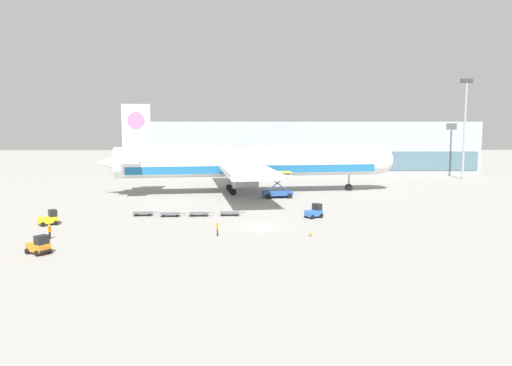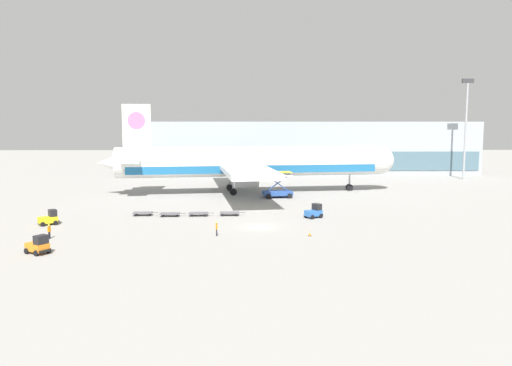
% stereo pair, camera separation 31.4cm
% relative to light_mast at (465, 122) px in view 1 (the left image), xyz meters
% --- Properties ---
extents(ground_plane, '(400.00, 400.00, 0.00)m').
position_rel_light_mast_xyz_m(ground_plane, '(-51.06, -56.89, -13.92)').
color(ground_plane, gray).
extents(terminal_building, '(90.00, 18.20, 14.00)m').
position_rel_light_mast_xyz_m(terminal_building, '(-36.67, 17.33, -6.94)').
color(terminal_building, '#9EA8B2').
rests_on(terminal_building, ground_plane).
extents(light_mast, '(2.80, 0.50, 24.15)m').
position_rel_light_mast_xyz_m(light_mast, '(0.00, 0.00, 0.00)').
color(light_mast, '#9EA0A5').
rests_on(light_mast, ground_plane).
extents(airplane_main, '(57.88, 48.65, 17.00)m').
position_rel_light_mast_xyz_m(airplane_main, '(-52.47, -23.73, -8.09)').
color(airplane_main, white).
rests_on(airplane_main, ground_plane).
extents(scissor_lift_loader, '(5.57, 3.99, 4.68)m').
position_rel_light_mast_xyz_m(scissor_lift_loader, '(-47.16, -30.44, -12.09)').
color(scissor_lift_loader, '#284C99').
rests_on(scissor_lift_loader, ground_plane).
extents(baggage_tug_foreground, '(2.82, 2.58, 2.00)m').
position_rel_light_mast_xyz_m(baggage_tug_foreground, '(-73.95, -70.13, -13.05)').
color(baggage_tug_foreground, orange).
rests_on(baggage_tug_foreground, ground_plane).
extents(baggage_tug_mid, '(2.81, 2.61, 2.00)m').
position_rel_light_mast_xyz_m(baggage_tug_mid, '(-78.82, -55.11, -13.05)').
color(baggage_tug_mid, yellow).
rests_on(baggage_tug_mid, ground_plane).
extents(baggage_tug_far, '(2.81, 2.59, 2.00)m').
position_rel_light_mast_xyz_m(baggage_tug_far, '(-43.05, -50.52, -13.05)').
color(baggage_tug_far, '#2D66B7').
rests_on(baggage_tug_far, ground_plane).
extents(baggage_dolly_lead, '(3.72, 1.58, 0.48)m').
position_rel_light_mast_xyz_m(baggage_dolly_lead, '(-67.87, -48.47, -13.54)').
color(baggage_dolly_lead, '#56565B').
rests_on(baggage_dolly_lead, ground_plane).
extents(baggage_dolly_second, '(3.72, 1.58, 0.48)m').
position_rel_light_mast_xyz_m(baggage_dolly_second, '(-63.80, -49.20, -13.54)').
color(baggage_dolly_second, '#56565B').
rests_on(baggage_dolly_second, ground_plane).
extents(baggage_dolly_third, '(3.72, 1.58, 0.48)m').
position_rel_light_mast_xyz_m(baggage_dolly_third, '(-59.69, -48.89, -13.54)').
color(baggage_dolly_third, '#56565B').
rests_on(baggage_dolly_third, ground_plane).
extents(baggage_dolly_trail, '(3.72, 1.58, 0.48)m').
position_rel_light_mast_xyz_m(baggage_dolly_trail, '(-55.18, -48.61, -13.54)').
color(baggage_dolly_trail, '#56565B').
rests_on(baggage_dolly_trail, ground_plane).
extents(ground_crew_near, '(0.25, 0.57, 1.69)m').
position_rel_light_mast_xyz_m(ground_crew_near, '(-56.21, -62.05, -12.94)').
color(ground_crew_near, black).
rests_on(ground_crew_near, ground_plane).
extents(ground_crew_far, '(0.29, 0.56, 1.74)m').
position_rel_light_mast_xyz_m(ground_crew_far, '(-75.52, -63.38, -12.90)').
color(ground_crew_far, black).
rests_on(ground_crew_far, ground_plane).
extents(traffic_cone_near, '(0.40, 0.40, 0.63)m').
position_rel_light_mast_xyz_m(traffic_cone_near, '(-45.10, -62.22, -13.62)').
color(traffic_cone_near, black).
rests_on(traffic_cone_near, ground_plane).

